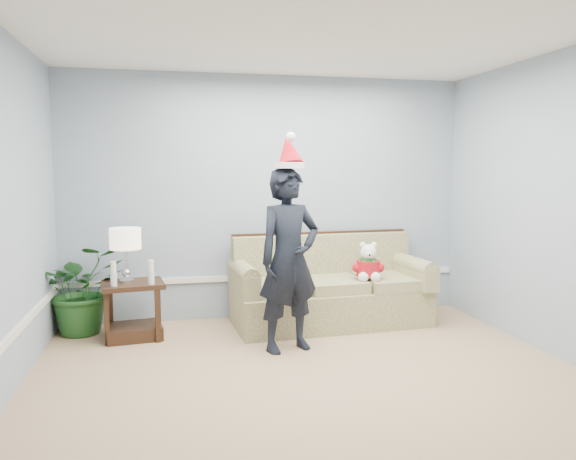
# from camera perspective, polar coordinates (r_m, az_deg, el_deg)

# --- Properties ---
(room_shell) EXTENTS (4.54, 5.04, 2.74)m
(room_shell) POSITION_cam_1_polar(r_m,az_deg,el_deg) (3.87, 4.40, 1.49)
(room_shell) COLOR tan
(room_shell) RESTS_ON ground
(wainscot_trim) EXTENTS (4.49, 4.99, 0.06)m
(wainscot_trim) POSITION_cam_1_polar(r_m,az_deg,el_deg) (5.02, -12.78, -7.98)
(wainscot_trim) COLOR white
(wainscot_trim) RESTS_ON room_shell
(sofa) EXTENTS (2.11, 1.01, 0.96)m
(sofa) POSITION_cam_1_polar(r_m,az_deg,el_deg) (6.15, 4.17, -6.27)
(sofa) COLOR #555F2D
(sofa) RESTS_ON room_shell
(side_table) EXTENTS (0.64, 0.56, 0.56)m
(side_table) POSITION_cam_1_polar(r_m,az_deg,el_deg) (5.81, -15.41, -8.46)
(side_table) COLOR #321E12
(side_table) RESTS_ON room_shell
(table_lamp) EXTENTS (0.30, 0.30, 0.54)m
(table_lamp) POSITION_cam_1_polar(r_m,az_deg,el_deg) (5.67, -16.20, -1.08)
(table_lamp) COLOR silver
(table_lamp) RESTS_ON side_table
(candle_pair) EXTENTS (0.41, 0.06, 0.24)m
(candle_pair) POSITION_cam_1_polar(r_m,az_deg,el_deg) (5.56, -15.52, -4.32)
(candle_pair) COLOR silver
(candle_pair) RESTS_ON side_table
(houseplant) EXTENTS (1.05, 1.00, 0.92)m
(houseplant) POSITION_cam_1_polar(r_m,az_deg,el_deg) (6.10, -20.18, -5.61)
(houseplant) COLOR #1E501E
(houseplant) RESTS_ON room_shell
(man) EXTENTS (0.71, 0.57, 1.68)m
(man) POSITION_cam_1_polar(r_m,az_deg,el_deg) (5.13, 0.10, -3.06)
(man) COLOR black
(man) RESTS_ON room_shell
(santa_hat) EXTENTS (0.36, 0.38, 0.33)m
(santa_hat) POSITION_cam_1_polar(r_m,az_deg,el_deg) (5.08, 0.07, 7.85)
(santa_hat) COLOR white
(santa_hat) RESTS_ON man
(teddy_bear) EXTENTS (0.30, 0.31, 0.41)m
(teddy_bear) POSITION_cam_1_polar(r_m,az_deg,el_deg) (5.98, 8.17, -3.65)
(teddy_bear) COLOR white
(teddy_bear) RESTS_ON sofa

